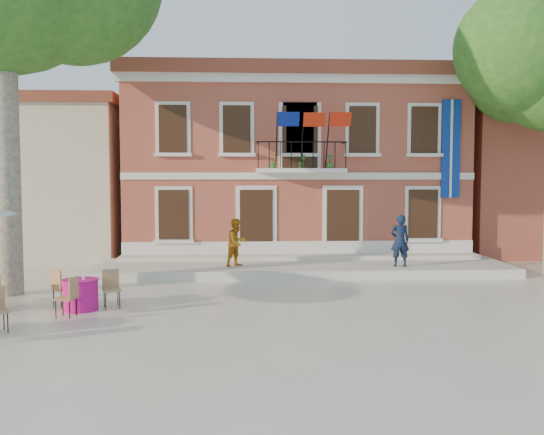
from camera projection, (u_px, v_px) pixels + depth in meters
The scene contains 7 objects.
ground at pixel (247, 299), 16.33m from camera, with size 90.00×90.00×0.00m, color beige.
main_building at pixel (291, 165), 26.12m from camera, with size 13.50×9.59×7.50m.
neighbor_west at pixel (28, 178), 26.56m from camera, with size 9.40×9.40×6.40m.
terrace at pixel (304, 268), 20.81m from camera, with size 14.00×3.40×0.30m, color silver.
pedestrian_navy at pixel (400, 241), 20.07m from camera, with size 0.63×0.41×1.73m, color #0F1B33.
pedestrian_orange at pixel (237, 242), 20.13m from camera, with size 0.77×0.60×1.59m, color orange.
cafe_table_1 at pixel (81, 293), 14.92m from camera, with size 1.84×1.77×0.95m.
Camera 1 is at (-0.19, -16.15, 3.33)m, focal length 40.00 mm.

